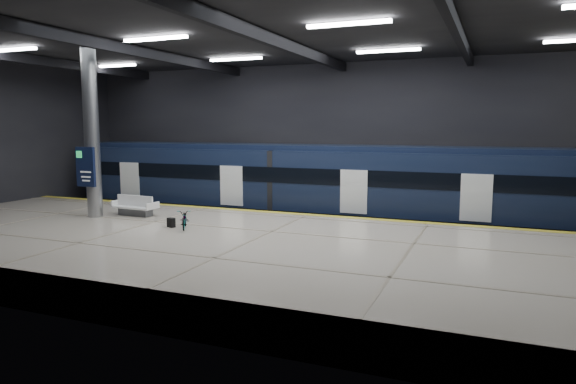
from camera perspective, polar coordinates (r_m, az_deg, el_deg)
The scene contains 10 objects.
ground at distance 19.50m, azimuth -0.63°, elevation -7.01°, with size 30.00×30.00×0.00m, color black.
room_shell at distance 18.91m, azimuth -0.65°, elevation 10.03°, with size 30.10×16.10×8.05m.
platform at distance 17.16m, azimuth -3.90°, elevation -7.13°, with size 30.00×11.00×1.10m, color #B7AC9A.
safety_strip at distance 21.77m, azimuth 2.18°, elevation -2.51°, with size 30.00×0.40×0.01m, color gold.
rails at distance 24.52m, azimuth 4.38°, elevation -3.85°, with size 30.00×1.52×0.16m.
train at distance 24.08m, azimuth 5.41°, elevation 0.70°, with size 29.40×2.84×3.79m.
bench at distance 22.47m, azimuth -16.60°, elevation -1.75°, with size 1.97×0.92×0.85m.
bicycle at distance 19.18m, azimuth -11.40°, elevation -2.94°, with size 0.47×1.36×0.72m, color #99999E.
pannier_bag at distance 19.55m, azimuth -12.86°, elevation -3.33°, with size 0.30×0.18×0.35m, color black.
info_column at distance 22.44m, azimuth -21.02°, elevation 5.92°, with size 0.90×0.78×6.90m.
Camera 1 is at (7.34, -17.40, 4.84)m, focal length 32.00 mm.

